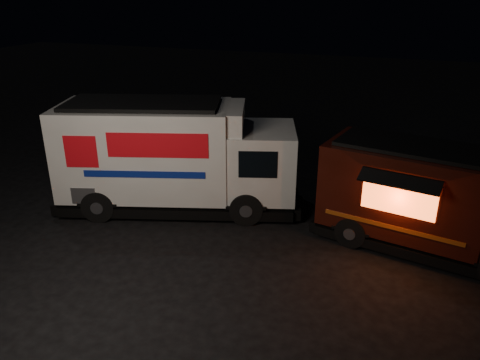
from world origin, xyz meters
TOP-DOWN VIEW (x-y plane):
  - ground at (0.00, 0.00)m, footprint 80.00×80.00m
  - white_truck at (-1.36, 2.69)m, footprint 7.94×4.70m
  - red_truck at (6.10, 2.61)m, footprint 6.39×3.39m

SIDE VIEW (x-z plane):
  - ground at x=0.00m, z-range 0.00..0.00m
  - red_truck at x=6.10m, z-range 0.00..2.82m
  - white_truck at x=-1.36m, z-range 0.00..3.41m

